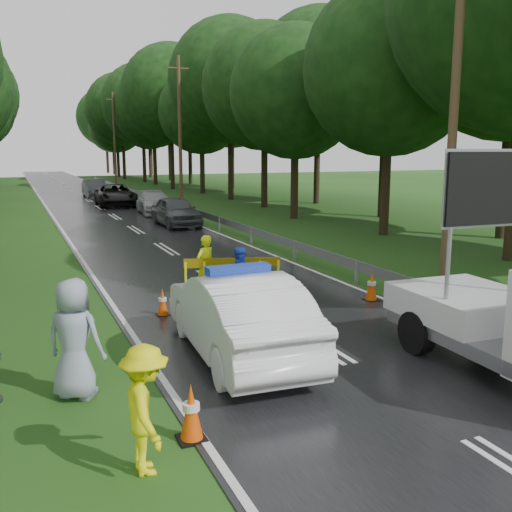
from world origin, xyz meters
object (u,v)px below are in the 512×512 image
civilian (242,279)px  queue_car_second (155,203)px  queue_car_fourth (95,188)px  officer (205,266)px  police_sedan (238,315)px  barrier (232,268)px  queue_car_first (176,211)px  queue_car_third (116,195)px

civilian → queue_car_second: 22.38m
queue_car_fourth → officer: bearing=-93.4°
civilian → police_sedan: bearing=-123.4°
police_sedan → queue_car_second: bearing=-96.3°
civilian → barrier: bearing=68.1°
civilian → queue_car_first: (2.78, 16.16, -0.04)m
police_sedan → queue_car_second: size_ratio=1.06×
police_sedan → officer: 4.67m
queue_car_first → barrier: bearing=-101.0°
barrier → officer: (-0.64, 0.37, 0.03)m
queue_car_fourth → queue_car_first: bearing=-86.4°
police_sedan → queue_car_fourth: police_sedan is taller
police_sedan → barrier: (1.49, 4.23, -0.01)m
police_sedan → queue_car_third: 31.17m
barrier → queue_car_fourth: bearing=104.9°
police_sedan → barrier: 4.48m
police_sedan → barrier: bearing=-106.0°
queue_car_second → queue_car_fourth: 14.05m
queue_car_first → queue_car_third: (-1.05, 12.00, 0.00)m
barrier → queue_car_first: bearing=97.2°
officer → queue_car_second: (3.46, 20.43, -0.15)m
queue_car_second → queue_car_fourth: queue_car_fourth is taller
officer → queue_car_fourth: officer is taller
queue_car_third → queue_car_first: bearing=-82.1°
police_sedan → civilian: police_sedan is taller
queue_car_first → queue_car_second: (0.32, 6.00, -0.08)m
police_sedan → queue_car_third: (2.94, 31.03, -0.05)m
queue_car_third → queue_car_fourth: bearing=95.4°
civilian → queue_car_second: (3.10, 22.16, -0.11)m
queue_car_first → officer: bearing=-103.7°
officer → queue_car_third: 26.51m
queue_car_first → queue_car_second: size_ratio=0.95×
police_sedan → queue_car_second: police_sedan is taller
queue_car_first → queue_car_second: 6.01m
queue_car_second → queue_car_third: size_ratio=0.86×
queue_car_first → police_sedan: bearing=-103.3°
barrier → civilian: (-0.28, -1.36, -0.01)m
queue_car_third → civilian: bearing=-90.7°
officer → queue_car_first: bearing=-128.4°
queue_car_first → queue_car_fourth: bearing=92.6°
civilian → queue_car_first: size_ratio=0.36×
queue_car_first → queue_car_second: bearing=85.5°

